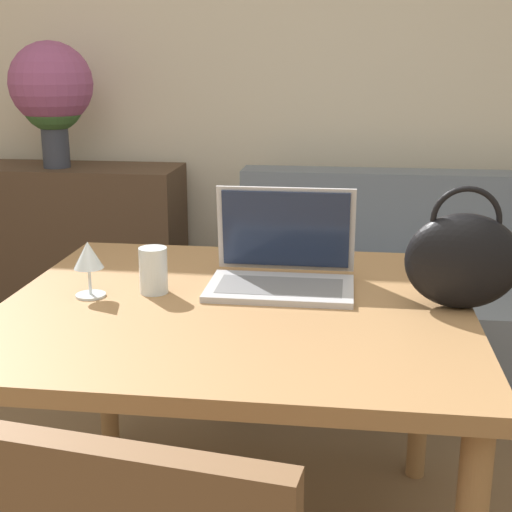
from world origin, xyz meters
name	(u,v)px	position (x,y,z in m)	size (l,w,h in m)	color
wall_back	(276,48)	(0.00, 2.68, 1.35)	(10.00, 0.06, 2.70)	beige
dining_table	(236,334)	(0.11, 0.71, 0.65)	(1.14, 1.03, 0.73)	olive
couch	(444,309)	(0.79, 1.99, 0.28)	(1.80, 0.88, 0.82)	slate
sideboard	(48,245)	(-1.12, 2.37, 0.40)	(1.36, 0.40, 0.80)	#4C3828
laptop	(283,260)	(0.21, 0.87, 0.79)	(0.37, 0.28, 0.25)	#ADADB2
drinking_glass	(153,270)	(-0.11, 0.76, 0.79)	(0.07, 0.07, 0.12)	silver
wine_glass	(88,258)	(-0.26, 0.71, 0.83)	(0.08, 0.08, 0.14)	silver
handbag	(463,259)	(0.65, 0.74, 0.85)	(0.27, 0.12, 0.30)	black
flower_vase	(52,91)	(-1.02, 2.33, 1.16)	(0.39, 0.39, 0.59)	#333847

